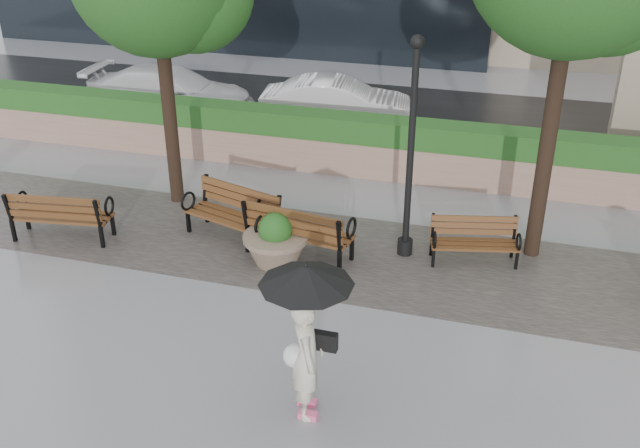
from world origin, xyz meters
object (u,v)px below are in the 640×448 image
(pedestrian, at_px, (307,327))
(bench_0, at_px, (63,225))
(bench_1, at_px, (233,225))
(planter_left, at_px, (276,244))
(bench_3, at_px, (473,250))
(lamppost, at_px, (410,165))
(bench_2, at_px, (299,241))
(car_left, at_px, (171,92))
(car_right, at_px, (337,104))

(pedestrian, bearing_deg, bench_0, 41.63)
(bench_1, relative_size, planter_left, 1.72)
(bench_3, distance_m, lamppost, 1.97)
(bench_1, bearing_deg, lamppost, 23.69)
(bench_3, height_order, lamppost, lamppost)
(bench_0, height_order, bench_2, bench_2)
(bench_3, height_order, planter_left, planter_left)
(bench_0, relative_size, car_left, 0.41)
(lamppost, bearing_deg, bench_1, -173.78)
(bench_0, relative_size, planter_left, 1.66)
(bench_0, bearing_deg, pedestrian, 142.69)
(bench_1, xyz_separation_m, pedestrian, (2.83, -4.22, 1.03))
(planter_left, distance_m, car_left, 9.23)
(bench_3, distance_m, pedestrian, 5.04)
(bench_3, xyz_separation_m, pedestrian, (-1.70, -4.61, 1.08))
(bench_2, distance_m, car_right, 7.32)
(bench_2, height_order, bench_3, bench_2)
(bench_3, bearing_deg, bench_2, 179.17)
(planter_left, bearing_deg, bench_3, 16.92)
(bench_1, distance_m, planter_left, 1.29)
(planter_left, height_order, car_left, car_left)
(planter_left, xyz_separation_m, lamppost, (2.17, 1.00, 1.39))
(pedestrian, bearing_deg, car_right, -6.07)
(bench_2, bearing_deg, bench_1, -2.80)
(bench_1, xyz_separation_m, planter_left, (1.11, -0.64, 0.08))
(lamppost, distance_m, pedestrian, 4.62)
(car_left, xyz_separation_m, car_right, (4.83, 0.33, -0.01))
(bench_1, height_order, pedestrian, pedestrian)
(bench_2, xyz_separation_m, lamppost, (1.85, 0.66, 1.46))
(bench_0, xyz_separation_m, planter_left, (4.25, 0.28, 0.09))
(lamppost, xyz_separation_m, pedestrian, (-0.46, -4.57, -0.45))
(bench_0, xyz_separation_m, bench_1, (3.13, 0.92, 0.00))
(bench_1, relative_size, lamppost, 0.50)
(car_right, xyz_separation_m, pedestrian, (2.64, -11.13, 0.65))
(bench_2, bearing_deg, lamppost, -151.65)
(car_left, bearing_deg, planter_left, -146.59)
(bench_3, xyz_separation_m, car_left, (-9.17, 6.18, 0.45))
(car_left, bearing_deg, bench_0, -173.79)
(car_right, bearing_deg, lamppost, -164.65)
(planter_left, relative_size, lamppost, 0.29)
(car_right, bearing_deg, bench_1, 168.46)
(bench_0, xyz_separation_m, car_right, (3.32, 7.83, 0.38))
(bench_0, bearing_deg, planter_left, 175.37)
(bench_2, relative_size, lamppost, 0.51)
(bench_1, bearing_deg, bench_2, 5.78)
(car_right, bearing_deg, bench_0, 147.03)
(bench_3, relative_size, car_left, 0.34)
(bench_1, height_order, lamppost, lamppost)
(bench_2, relative_size, car_left, 0.43)
(bench_0, distance_m, pedestrian, 6.89)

